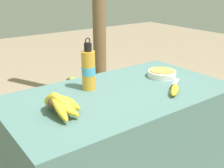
% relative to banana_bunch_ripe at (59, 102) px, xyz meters
% --- Properties ---
extents(market_counter, '(1.32, 0.73, 0.77)m').
position_rel_banana_bunch_ripe_xyz_m(market_counter, '(0.40, 0.05, -0.45)').
color(market_counter, '#4C706B').
rests_on(market_counter, ground_plane).
extents(banana_bunch_ripe, '(0.17, 0.28, 0.13)m').
position_rel_banana_bunch_ripe_xyz_m(banana_bunch_ripe, '(0.00, 0.00, 0.00)').
color(banana_bunch_ripe, '#4C381E').
rests_on(banana_bunch_ripe, market_counter).
extents(serving_bowl, '(0.19, 0.19, 0.05)m').
position_rel_banana_bunch_ripe_xyz_m(serving_bowl, '(0.80, 0.10, -0.04)').
color(serving_bowl, white).
rests_on(serving_bowl, market_counter).
extents(water_bottle, '(0.08, 0.08, 0.31)m').
position_rel_banana_bunch_ripe_xyz_m(water_bottle, '(0.29, 0.20, 0.06)').
color(water_bottle, gold).
rests_on(water_bottle, market_counter).
extents(loose_banana_front, '(0.16, 0.13, 0.04)m').
position_rel_banana_bunch_ripe_xyz_m(loose_banana_front, '(0.64, -0.15, -0.04)').
color(loose_banana_front, gold).
rests_on(loose_banana_front, market_counter).
extents(knife, '(0.17, 0.11, 0.02)m').
position_rel_banana_bunch_ripe_xyz_m(knife, '(0.72, -0.07, -0.05)').
color(knife, '#BCBCC1').
rests_on(knife, market_counter).
extents(wooden_bench, '(1.90, 0.32, 0.38)m').
position_rel_banana_bunch_ripe_xyz_m(wooden_bench, '(0.17, 1.21, -0.51)').
color(wooden_bench, brown).
rests_on(wooden_bench, ground_plane).
extents(banana_bunch_green, '(0.15, 0.23, 0.12)m').
position_rel_banana_bunch_ripe_xyz_m(banana_bunch_green, '(0.72, 1.21, -0.39)').
color(banana_bunch_green, '#4C381E').
rests_on(banana_bunch_green, wooden_bench).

